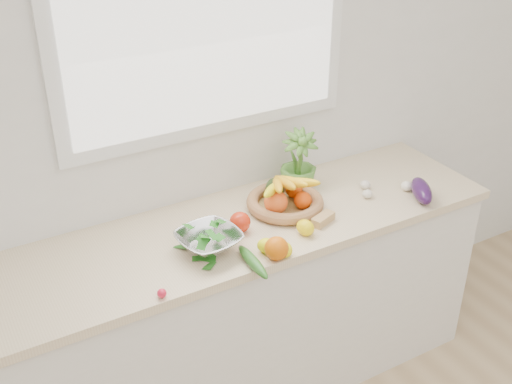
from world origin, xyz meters
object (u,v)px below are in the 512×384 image
fruit_basket (285,198)px  eggplant (421,191)px  apple (240,222)px  cucumber (253,262)px  potted_herb (299,163)px  colander_with_spinach (209,237)px

fruit_basket → eggplant: bearing=-22.1°
apple → fruit_basket: 0.26m
cucumber → fruit_basket: bearing=42.7°
apple → eggplant: bearing=-11.4°
potted_herb → fruit_basket: bearing=-140.3°
potted_herb → cucumber: bearing=-138.2°
apple → fruit_basket: bearing=14.6°
apple → eggplant: 0.84m
apple → cucumber: size_ratio=0.37×
fruit_basket → cucumber: bearing=-137.3°
cucumber → colander_with_spinach: bearing=118.4°
eggplant → cucumber: 0.91m
potted_herb → colander_with_spinach: 0.64m
cucumber → fruit_basket: 0.45m
fruit_basket → colander_with_spinach: 0.45m
eggplant → potted_herb: 0.56m
potted_herb → fruit_basket: size_ratio=0.79×
eggplant → cucumber: bearing=-175.4°
potted_herb → fruit_basket: 0.21m
potted_herb → fruit_basket: potted_herb is taller
apple → colander_with_spinach: size_ratio=0.32×
apple → fruit_basket: size_ratio=0.23×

